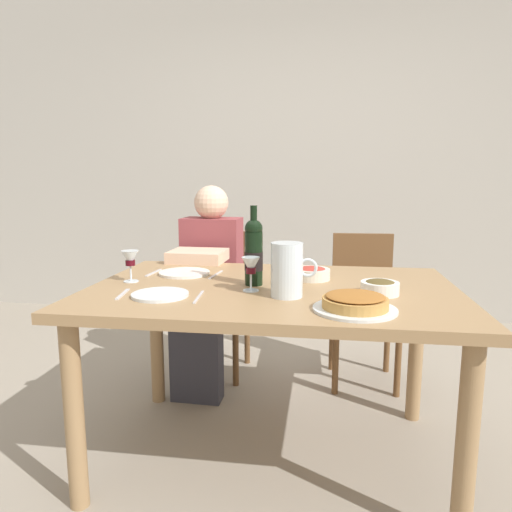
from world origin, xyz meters
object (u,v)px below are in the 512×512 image
at_px(dining_table, 273,308).
at_px(dinner_plate_left_setting, 160,295).
at_px(salad_bowl, 312,273).
at_px(dinner_plate_right_setting, 184,273).
at_px(olive_bowl, 380,287).
at_px(wine_glass_left_diner, 131,260).
at_px(wine_glass_right_diner, 251,267).
at_px(diner_left, 207,281).
at_px(wine_bottle, 254,252).
at_px(chair_left, 218,292).
at_px(baked_tart, 355,303).
at_px(water_pitcher, 287,273).
at_px(chair_right, 363,298).

bearing_deg(dining_table, dinner_plate_left_setting, -151.36).
xyz_separation_m(salad_bowl, dinner_plate_right_setting, (-0.59, 0.03, -0.02)).
height_order(olive_bowl, wine_glass_left_diner, wine_glass_left_diner).
relative_size(wine_glass_right_diner, diner_left, 0.12).
bearing_deg(dinner_plate_right_setting, diner_left, 92.34).
bearing_deg(wine_bottle, dinner_plate_right_setting, 154.70).
height_order(dinner_plate_right_setting, chair_left, chair_left).
relative_size(baked_tart, olive_bowl, 1.93).
distance_m(baked_tart, wine_glass_left_diner, 0.98).
relative_size(water_pitcher, dinner_plate_left_setting, 0.95).
relative_size(wine_glass_left_diner, chair_left, 0.16).
height_order(water_pitcher, baked_tart, water_pitcher).
relative_size(wine_glass_right_diner, dinner_plate_right_setting, 0.58).
relative_size(water_pitcher, dinner_plate_right_setting, 0.87).
bearing_deg(diner_left, salad_bowl, 141.32).
xyz_separation_m(olive_bowl, dinner_plate_right_setting, (-0.86, 0.26, -0.02)).
xyz_separation_m(water_pitcher, dinner_plate_left_setting, (-0.48, -0.06, -0.08)).
bearing_deg(wine_glass_left_diner, dining_table, -0.42).
bearing_deg(dinner_plate_left_setting, dinner_plate_right_setting, 94.05).
relative_size(salad_bowl, chair_right, 0.19).
xyz_separation_m(wine_bottle, wine_glass_right_diner, (0.01, -0.11, -0.04)).
bearing_deg(chair_right, wine_bottle, 56.56).
height_order(dining_table, chair_right, chair_right).
distance_m(dinner_plate_left_setting, diner_left, 0.92).
xyz_separation_m(wine_bottle, olive_bowl, (0.50, -0.09, -0.11)).
bearing_deg(wine_glass_left_diner, chair_right, 40.11).
relative_size(salad_bowl, dinner_plate_left_setting, 0.75).
relative_size(baked_tart, chair_left, 0.33).
bearing_deg(diner_left, dinner_plate_right_setting, 94.39).
xyz_separation_m(baked_tart, dinner_plate_left_setting, (-0.72, 0.09, -0.02)).
relative_size(dinner_plate_left_setting, chair_right, 0.25).
bearing_deg(baked_tart, wine_bottle, 139.62).
height_order(water_pitcher, diner_left, diner_left).
bearing_deg(chair_right, wine_glass_left_diner, 37.77).
bearing_deg(chair_left, diner_left, 90.35).
xyz_separation_m(wine_bottle, chair_left, (-0.36, 0.90, -0.40)).
height_order(salad_bowl, wine_glass_left_diner, wine_glass_left_diner).
bearing_deg(dinner_plate_right_setting, dining_table, -23.39).
relative_size(dining_table, wine_bottle, 4.52).
bearing_deg(dining_table, chair_right, 63.57).
bearing_deg(chair_left, chair_right, -179.36).
bearing_deg(dinner_plate_left_setting, wine_bottle, 36.97).
relative_size(dining_table, chair_left, 1.72).
relative_size(dining_table, wine_glass_right_diner, 11.00).
relative_size(dining_table, dinner_plate_left_setting, 6.94).
bearing_deg(diner_left, water_pitcher, 123.99).
xyz_separation_m(wine_glass_right_diner, dinner_plate_left_setting, (-0.33, -0.13, -0.09)).
xyz_separation_m(wine_glass_left_diner, wine_glass_right_diner, (0.54, -0.10, -0.00)).
height_order(baked_tart, wine_glass_left_diner, wine_glass_left_diner).
bearing_deg(dinner_plate_left_setting, dining_table, 28.64).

